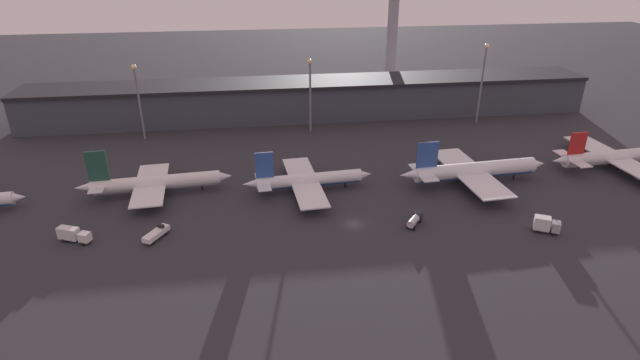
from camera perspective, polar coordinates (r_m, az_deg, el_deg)
ground at (r=120.31m, az=3.93°, el=-5.05°), size 600.00×600.00×0.00m
terminal_building at (r=192.88m, az=-0.87°, el=9.29°), size 211.59×20.02×14.14m
airplane_1 at (r=139.55m, az=-18.36°, el=-0.32°), size 40.53×26.68×13.51m
airplane_2 at (r=134.56m, az=-1.43°, el=-0.01°), size 35.52×32.03×12.10m
airplane_3 at (r=144.83m, az=17.16°, el=1.03°), size 43.83×33.83×13.41m
airplane_4 at (r=173.46m, az=31.00°, el=2.31°), size 45.60×37.42×12.14m
service_vehicle_0 at (r=125.32m, az=-26.40°, el=-5.58°), size 7.88×4.84×3.46m
service_vehicle_1 at (r=120.95m, az=10.78°, el=-4.46°), size 5.30×6.01×2.57m
service_vehicle_2 at (r=127.09m, az=24.40°, el=-4.63°), size 6.16×4.75×3.85m
service_vehicle_3 at (r=119.87m, az=-18.19°, el=-5.83°), size 5.56×7.32×2.69m
lamp_post_0 at (r=177.80m, az=-20.10°, el=9.36°), size 1.80×1.80×25.48m
lamp_post_1 at (r=174.71m, az=-1.13°, el=10.67°), size 1.80×1.80×25.67m
lamp_post_2 at (r=191.43m, az=18.10°, el=11.35°), size 1.80×1.80×29.18m
control_tower at (r=222.81m, az=8.31°, el=17.15°), size 9.00×9.00×51.55m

